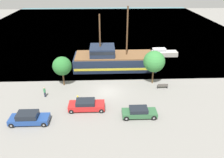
% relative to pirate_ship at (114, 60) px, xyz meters
% --- Properties ---
extents(ground_plane, '(160.00, 160.00, 0.00)m').
position_rel_pirate_ship_xyz_m(ground_plane, '(-1.39, -9.38, -1.62)').
color(ground_plane, gray).
extents(water_surface, '(80.00, 80.00, 0.00)m').
position_rel_pirate_ship_xyz_m(water_surface, '(-1.39, 34.62, -1.62)').
color(water_surface, teal).
rests_on(water_surface, ground).
extents(pirate_ship, '(16.62, 5.83, 11.54)m').
position_rel_pirate_ship_xyz_m(pirate_ship, '(0.00, 0.00, 0.00)').
color(pirate_ship, '#192338').
rests_on(pirate_ship, water_surface).
extents(moored_boat_dockside, '(6.96, 1.93, 1.70)m').
position_rel_pirate_ship_xyz_m(moored_boat_dockside, '(10.69, 5.97, -0.95)').
color(moored_boat_dockside, '#B7B2A8').
rests_on(moored_boat_dockside, water_surface).
extents(parked_car_curb_front, '(4.47, 1.79, 1.36)m').
position_rel_pirate_ship_xyz_m(parked_car_curb_front, '(2.53, -16.04, -0.92)').
color(parked_car_curb_front, '#2D5B38').
rests_on(parked_car_curb_front, ground_plane).
extents(parked_car_curb_mid, '(4.86, 2.02, 1.43)m').
position_rel_pirate_ship_xyz_m(parked_car_curb_mid, '(-4.38, -14.11, -0.90)').
color(parked_car_curb_mid, '#B21E1E').
rests_on(parked_car_curb_mid, ground_plane).
extents(parked_car_curb_rear, '(4.81, 1.93, 1.52)m').
position_rel_pirate_ship_xyz_m(parked_car_curb_rear, '(-11.30, -16.79, -0.87)').
color(parked_car_curb_rear, navy).
rests_on(parked_car_curb_rear, ground_plane).
extents(fire_hydrant, '(0.42, 0.25, 0.76)m').
position_rel_pirate_ship_xyz_m(fire_hydrant, '(-5.81, -11.70, -1.20)').
color(fire_hydrant, yellow).
rests_on(fire_hydrant, ground_plane).
extents(bench_promenade_east, '(1.67, 0.45, 0.85)m').
position_rel_pirate_ship_xyz_m(bench_promenade_east, '(7.45, -8.65, -1.18)').
color(bench_promenade_east, '#4C4742').
rests_on(bench_promenade_east, ground_plane).
extents(pedestrian_walking_near, '(0.32, 0.32, 1.60)m').
position_rel_pirate_ship_xyz_m(pedestrian_walking_near, '(-10.82, -10.51, -0.81)').
color(pedestrian_walking_near, '#232838').
rests_on(pedestrian_walking_near, ground_plane).
extents(tree_row_east, '(3.03, 3.03, 4.94)m').
position_rel_pirate_ship_xyz_m(tree_row_east, '(-8.57, -6.87, 1.80)').
color(tree_row_east, brown).
rests_on(tree_row_east, ground_plane).
extents(tree_row_mideast, '(3.49, 3.49, 5.65)m').
position_rel_pirate_ship_xyz_m(tree_row_mideast, '(6.19, -6.74, 2.28)').
color(tree_row_mideast, brown).
rests_on(tree_row_mideast, ground_plane).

